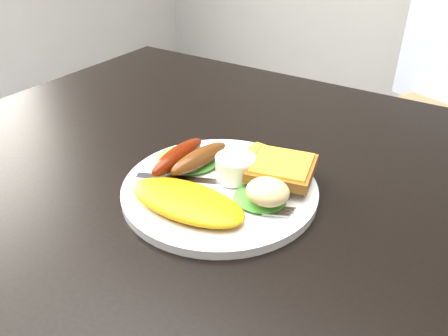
{
  "coord_description": "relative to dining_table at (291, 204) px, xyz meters",
  "views": [
    {
      "loc": [
        0.18,
        -0.44,
        1.07
      ],
      "look_at": [
        -0.08,
        -0.04,
        0.78
      ],
      "focal_mm": 35.0,
      "sensor_mm": 36.0,
      "label": 1
    }
  ],
  "objects": [
    {
      "name": "dining_table",
      "position": [
        0.0,
        0.0,
        0.0
      ],
      "size": [
        1.2,
        0.8,
        0.04
      ],
      "primitive_type": "cube",
      "color": "black",
      "rests_on": "ground"
    },
    {
      "name": "sausage_a",
      "position": [
        -0.15,
        -0.05,
        0.05
      ],
      "size": [
        0.03,
        0.11,
        0.03
      ],
      "primitive_type": "ellipsoid",
      "rotation": [
        0.0,
        0.0,
        0.02
      ],
      "color": "#612606",
      "rests_on": "lettuce_left"
    },
    {
      "name": "sausage_b",
      "position": [
        -0.12,
        -0.04,
        0.05
      ],
      "size": [
        0.04,
        0.1,
        0.02
      ],
      "primitive_type": "ellipsoid",
      "rotation": [
        0.0,
        0.0,
        -0.15
      ],
      "color": "#5A2E0F",
      "rests_on": "lettuce_left"
    },
    {
      "name": "potato_salad",
      "position": [
        -0.0,
        -0.06,
        0.06
      ],
      "size": [
        0.06,
        0.05,
        0.03
      ],
      "primitive_type": "ellipsoid",
      "rotation": [
        0.0,
        0.0,
        0.12
      ],
      "color": "beige",
      "rests_on": "lettuce_right"
    },
    {
      "name": "fork",
      "position": [
        -0.11,
        -0.06,
        0.03
      ],
      "size": [
        0.15,
        0.08,
        0.0
      ],
      "primitive_type": "cube",
      "rotation": [
        0.0,
        0.0,
        0.42
      ],
      "color": "#ADAFB7",
      "rests_on": "plate"
    },
    {
      "name": "toast_a",
      "position": [
        -0.05,
        0.01,
        0.04
      ],
      "size": [
        0.09,
        0.09,
        0.01
      ],
      "primitive_type": "cube",
      "rotation": [
        0.0,
        0.0,
        -0.09
      ],
      "color": "olive",
      "rests_on": "plate"
    },
    {
      "name": "ramekin",
      "position": [
        -0.07,
        -0.03,
        0.05
      ],
      "size": [
        0.06,
        0.06,
        0.03
      ],
      "primitive_type": "cylinder",
      "rotation": [
        0.0,
        0.0,
        -0.2
      ],
      "color": "white",
      "rests_on": "plate"
    },
    {
      "name": "toast_b",
      "position": [
        -0.02,
        -0.0,
        0.05
      ],
      "size": [
        0.09,
        0.09,
        0.01
      ],
      "primitive_type": "cube",
      "rotation": [
        0.0,
        0.0,
        0.22
      ],
      "color": "#955E1E",
      "rests_on": "toast_a"
    },
    {
      "name": "omelette",
      "position": [
        -0.08,
        -0.11,
        0.04
      ],
      "size": [
        0.15,
        0.08,
        0.02
      ],
      "primitive_type": "ellipsoid",
      "rotation": [
        0.0,
        0.0,
        0.04
      ],
      "color": "orange",
      "rests_on": "plate"
    },
    {
      "name": "lettuce_left",
      "position": [
        -0.15,
        -0.03,
        0.04
      ],
      "size": [
        0.11,
        0.11,
        0.01
      ],
      "primitive_type": "ellipsoid",
      "rotation": [
        0.0,
        0.0,
        0.36
      ],
      "color": "green",
      "rests_on": "plate"
    },
    {
      "name": "plate",
      "position": [
        -0.08,
        -0.05,
        0.03
      ],
      "size": [
        0.25,
        0.25,
        0.01
      ],
      "primitive_type": "cylinder",
      "color": "white",
      "rests_on": "dining_table"
    },
    {
      "name": "lettuce_right",
      "position": [
        -0.02,
        -0.06,
        0.04
      ],
      "size": [
        0.07,
        0.06,
        0.01
      ],
      "primitive_type": "ellipsoid",
      "rotation": [
        0.0,
        0.0,
        -0.05
      ],
      "color": "#338325",
      "rests_on": "plate"
    },
    {
      "name": "dining_chair",
      "position": [
        0.08,
        0.95,
        -0.28
      ],
      "size": [
        0.6,
        0.6,
        0.05
      ],
      "primitive_type": "cube",
      "rotation": [
        0.0,
        0.0,
        -0.42
      ],
      "color": "tan",
      "rests_on": "ground"
    }
  ]
}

